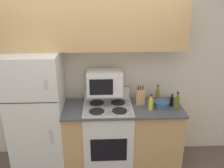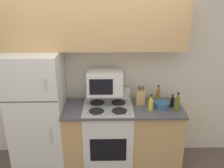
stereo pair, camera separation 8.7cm
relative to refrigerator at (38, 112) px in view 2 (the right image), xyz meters
The scene contains 12 objects.
wall_back 0.98m from the refrigerator, 23.22° to the left, with size 8.00×0.05×2.55m.
lower_cabinets 1.23m from the refrigerator, ahead, with size 1.63×0.62×0.94m.
refrigerator is the anchor object (origin of this frame).
upper_cabinets 1.45m from the refrigerator, 10.08° to the left, with size 2.35×0.36×0.68m.
stove 1.03m from the refrigerator, ahead, with size 0.67×0.60×1.11m.
microwave 1.02m from the refrigerator, ahead, with size 0.47×0.35×0.31m.
knife_block 1.44m from the refrigerator, ahead, with size 0.12×0.11×0.27m.
bowl 1.70m from the refrigerator, ahead, with size 0.21×0.21×0.08m.
bottle_olive_oil 1.90m from the refrigerator, ahead, with size 0.06×0.06×0.26m.
bottle_soy_sauce 1.85m from the refrigerator, ahead, with size 0.05×0.05×0.18m.
bottle_vinegar 1.70m from the refrigerator, ahead, with size 0.06×0.06×0.24m.
bottle_cooking_spray 1.55m from the refrigerator, ahead, with size 0.06×0.06×0.22m.
Camera 2 is at (0.15, -2.78, 2.48)m, focal length 40.00 mm.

